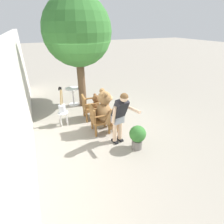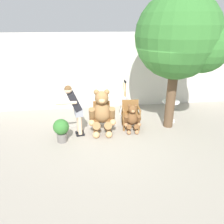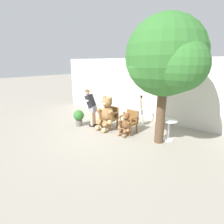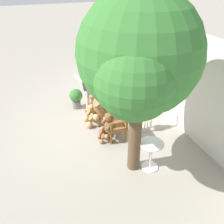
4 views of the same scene
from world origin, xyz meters
name	(u,v)px [view 4 (image 4 of 4)]	position (x,y,z in m)	size (l,w,h in m)	color
ground_plane	(98,132)	(0.00, 0.00, 0.00)	(60.00, 60.00, 0.00)	gray
back_wall	(174,76)	(0.00, 2.40, 1.40)	(10.00, 0.16, 2.80)	beige
wooden_chair_left	(107,108)	(-0.46, 0.44, 0.46)	(0.59, 0.56, 0.86)	brown
wooden_chair_right	(118,124)	(0.46, 0.44, 0.46)	(0.60, 0.56, 0.86)	brown
teddy_bear_large	(98,104)	(-0.46, 0.19, 0.66)	(0.81, 0.79, 1.35)	olive
teddy_bear_small	(108,127)	(0.46, 0.16, 0.43)	(0.53, 0.51, 0.88)	brown
person_visitor	(88,86)	(-1.24, 0.11, 0.92)	(0.74, 0.57, 1.55)	black
white_stool	(146,120)	(0.41, 1.35, 0.36)	(0.34, 0.34, 0.46)	white
brush_bucket	(147,111)	(0.41, 1.35, 0.64)	(0.22, 0.22, 0.86)	silver
round_side_table	(151,153)	(1.86, 0.69, 0.45)	(0.56, 0.56, 0.72)	white
patio_tree	(139,59)	(1.80, 0.27, 2.72)	(2.50, 2.38, 3.97)	brown
potted_plant	(76,97)	(-1.64, -0.22, 0.40)	(0.44, 0.44, 0.68)	slate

